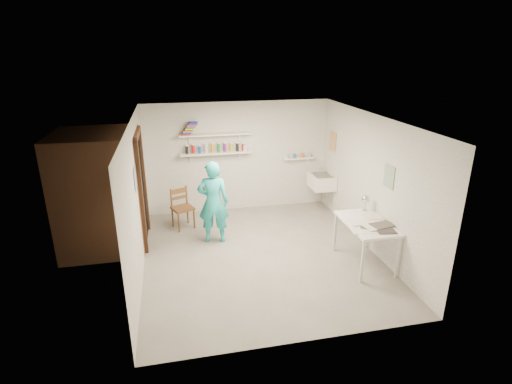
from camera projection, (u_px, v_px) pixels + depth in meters
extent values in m
cube|color=slate|center=(261.00, 256.00, 7.05)|extent=(4.00, 4.50, 0.02)
cube|color=silver|center=(261.00, 119.00, 6.22)|extent=(4.00, 4.50, 0.02)
cube|color=silver|center=(238.00, 157.00, 8.71)|extent=(4.00, 0.02, 2.40)
cube|color=silver|center=(305.00, 258.00, 4.56)|extent=(4.00, 0.02, 2.40)
cube|color=silver|center=(136.00, 201.00, 6.24)|extent=(0.02, 4.50, 2.40)
cube|color=silver|center=(372.00, 183.00, 7.03)|extent=(0.02, 4.50, 2.40)
cube|color=black|center=(142.00, 191.00, 7.27)|extent=(0.02, 0.90, 2.00)
cube|color=brown|center=(101.00, 191.00, 7.11)|extent=(1.40, 1.50, 2.10)
cube|color=brown|center=(137.00, 134.00, 6.92)|extent=(0.06, 1.05, 0.10)
cube|color=brown|center=(142.00, 200.00, 6.82)|extent=(0.06, 0.10, 2.00)
cube|color=brown|center=(144.00, 182.00, 7.73)|extent=(0.06, 0.10, 2.00)
cube|color=white|center=(216.00, 153.00, 8.44)|extent=(1.50, 0.22, 0.03)
cube|color=white|center=(215.00, 134.00, 8.30)|extent=(1.50, 0.22, 0.03)
cube|color=white|center=(298.00, 158.00, 8.92)|extent=(0.70, 0.14, 0.03)
cube|color=#334C7F|center=(135.00, 179.00, 6.17)|extent=(0.01, 0.28, 0.36)
cube|color=#995933|center=(333.00, 142.00, 8.56)|extent=(0.01, 0.34, 0.42)
cube|color=#3F724C|center=(389.00, 177.00, 6.42)|extent=(0.01, 0.30, 0.38)
cube|color=white|center=(322.00, 181.00, 8.71)|extent=(0.48, 0.60, 0.30)
imported|color=#24B6B7|center=(213.00, 202.00, 7.32)|extent=(0.63, 0.47, 1.57)
cylinder|color=#FAE1AA|center=(209.00, 185.00, 7.42)|extent=(0.28, 0.08, 0.28)
cube|color=brown|center=(183.00, 208.00, 8.00)|extent=(0.50, 0.49, 0.84)
cube|color=white|center=(365.00, 243.00, 6.66)|extent=(0.69, 1.14, 0.76)
sphere|color=silver|center=(366.00, 199.00, 6.91)|extent=(0.14, 0.14, 0.14)
cylinder|color=black|center=(185.00, 150.00, 8.28)|extent=(0.06, 0.06, 0.17)
cylinder|color=red|center=(192.00, 150.00, 8.31)|extent=(0.06, 0.06, 0.17)
cylinder|color=blue|center=(199.00, 149.00, 8.34)|extent=(0.06, 0.06, 0.17)
cylinder|color=white|center=(206.00, 149.00, 8.36)|extent=(0.06, 0.06, 0.17)
cylinder|color=orange|center=(212.00, 149.00, 8.39)|extent=(0.06, 0.06, 0.17)
cylinder|color=#268C3F|center=(219.00, 148.00, 8.42)|extent=(0.06, 0.06, 0.17)
cylinder|color=#8C268C|center=(225.00, 148.00, 8.45)|extent=(0.06, 0.06, 0.17)
cylinder|color=gold|center=(232.00, 148.00, 8.47)|extent=(0.06, 0.06, 0.17)
cylinder|color=black|center=(238.00, 147.00, 8.50)|extent=(0.06, 0.06, 0.17)
cylinder|color=red|center=(245.00, 147.00, 8.53)|extent=(0.06, 0.06, 0.17)
cube|color=red|center=(186.00, 134.00, 8.17)|extent=(0.18, 0.14, 0.03)
cube|color=#1933A5|center=(187.00, 133.00, 8.17)|extent=(0.18, 0.14, 0.03)
cube|color=orange|center=(188.00, 131.00, 8.16)|extent=(0.18, 0.14, 0.03)
cube|color=black|center=(189.00, 130.00, 8.16)|extent=(0.18, 0.14, 0.03)
cube|color=yellow|center=(189.00, 129.00, 8.15)|extent=(0.18, 0.14, 0.03)
cube|color=#338C4C|center=(190.00, 127.00, 8.14)|extent=(0.18, 0.14, 0.03)
cube|color=#8C3F8C|center=(191.00, 126.00, 8.14)|extent=(0.18, 0.14, 0.03)
cube|color=red|center=(192.00, 124.00, 8.13)|extent=(0.18, 0.14, 0.03)
cube|color=#1933A5|center=(193.00, 123.00, 8.13)|extent=(0.18, 0.14, 0.03)
cylinder|color=silver|center=(289.00, 156.00, 8.86)|extent=(0.07, 0.07, 0.09)
cylinder|color=#335999|center=(295.00, 156.00, 8.89)|extent=(0.07, 0.07, 0.09)
cylinder|color=orange|center=(301.00, 155.00, 8.91)|extent=(0.07, 0.07, 0.09)
cylinder|color=#999999|center=(307.00, 155.00, 8.94)|extent=(0.07, 0.07, 0.09)
cube|color=silver|center=(367.00, 222.00, 6.53)|extent=(0.30, 0.22, 0.00)
cube|color=#4C4742|center=(367.00, 222.00, 6.53)|extent=(0.30, 0.22, 0.00)
cube|color=beige|center=(367.00, 222.00, 6.53)|extent=(0.30, 0.22, 0.00)
cube|color=#383330|center=(367.00, 221.00, 6.53)|extent=(0.30, 0.22, 0.00)
cube|color=silver|center=(367.00, 221.00, 6.53)|extent=(0.30, 0.22, 0.00)
cube|color=silver|center=(367.00, 221.00, 6.53)|extent=(0.30, 0.22, 0.00)
cube|color=#4C4742|center=(367.00, 221.00, 6.52)|extent=(0.30, 0.22, 0.00)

